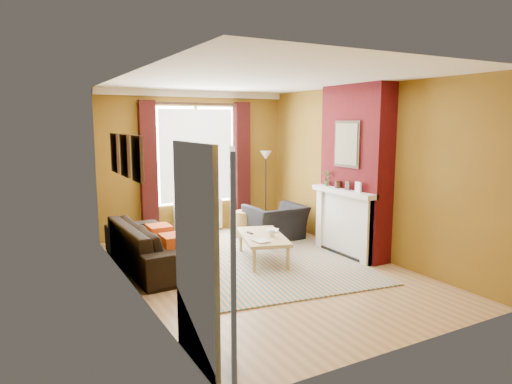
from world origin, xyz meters
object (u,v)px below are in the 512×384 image
sofa (152,244)px  coffee_table (263,238)px  floor_lamp (266,167)px  wicker_stool (245,224)px  armchair (276,223)px

sofa → coffee_table: sofa is taller
floor_lamp → sofa: bearing=-153.5°
sofa → wicker_stool: sofa is taller
armchair → coffee_table: size_ratio=0.72×
armchair → floor_lamp: size_ratio=0.63×
wicker_stool → floor_lamp: bearing=34.9°
sofa → floor_lamp: (2.83, 1.41, 0.93)m
sofa → armchair: (2.49, 0.44, -0.01)m
armchair → wicker_stool: size_ratio=1.93×
sofa → floor_lamp: 3.30m
sofa → wicker_stool: (2.06, 0.87, -0.08)m
armchair → floor_lamp: 1.39m
sofa → wicker_stool: bearing=-68.9°
sofa → armchair: size_ratio=2.31×
armchair → floor_lamp: (0.34, 0.97, 0.94)m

